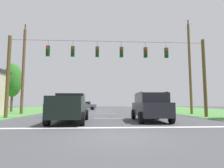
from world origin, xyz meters
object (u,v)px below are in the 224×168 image
Objects in this scene: suv_black at (150,106)px; utility_pole_near_left at (23,70)px; overhead_signal_span at (109,70)px; distant_car_oncoming at (85,106)px; utility_pole_mid_right at (190,67)px; pickup_truck at (70,108)px; tree_roadside_right at (13,80)px; distant_car_crossing_white at (162,106)px.

utility_pole_near_left is at bearing 144.36° from suv_black.
distant_car_oncoming is (-3.68, 17.81, -3.49)m from overhead_signal_span.
overhead_signal_span is 1.68× the size of utility_pole_near_left.
utility_pole_mid_right is 1.05× the size of utility_pole_near_left.
utility_pole_mid_right is at bearing 33.70° from pickup_truck.
suv_black is 0.43× the size of utility_pole_mid_right.
utility_pole_mid_right reaches higher than tree_roadside_right.
distant_car_crossing_white is at bearing -6.52° from distant_car_oncoming.
utility_pole_mid_right reaches higher than suv_black.
utility_pole_near_left reaches higher than tree_roadside_right.
pickup_truck is (-2.83, -3.90, -3.32)m from overhead_signal_span.
suv_black is 1.11× the size of distant_car_crossing_white.
pickup_truck is at bearing -175.34° from suv_black.
overhead_signal_span reaches higher than distant_car_crossing_white.
tree_roadside_right reaches higher than distant_car_oncoming.
distant_car_crossing_white is at bearing 57.14° from pickup_truck.
overhead_signal_span is 17.60m from tree_roadside_right.
suv_black is (2.82, -3.44, -3.22)m from overhead_signal_span.
tree_roadside_right reaches higher than suv_black.
distant_car_crossing_white is at bearing 27.47° from utility_pole_near_left.
utility_pole_near_left is (-6.31, -12.07, 4.42)m from distant_car_oncoming.
suv_black is at bearing -50.68° from overhead_signal_span.
utility_pole_near_left is (-19.80, 1.22, -0.36)m from utility_pole_mid_right.
pickup_truck is 12.74m from utility_pole_near_left.
pickup_truck is 1.12× the size of suv_black.
tree_roadside_right is at bearing -167.91° from distant_car_crossing_white.
tree_roadside_right is (-16.45, 14.58, 3.54)m from suv_black.
suv_black is 22.26m from tree_roadside_right.
overhead_signal_span is at bearing 129.32° from suv_black.
utility_pole_mid_right reaches higher than utility_pole_near_left.
suv_black is 11.51m from utility_pole_mid_right.
overhead_signal_span is 1.60× the size of utility_pole_mid_right.
distant_car_crossing_white is 0.40× the size of utility_pole_near_left.
suv_black is 21.01m from distant_car_crossing_white.
utility_pole_mid_right is (6.99, 7.97, 4.51)m from suv_black.
tree_roadside_right is at bearing -146.10° from distant_car_oncoming.
distant_car_oncoming is 19.53m from utility_pole_mid_right.
distant_car_crossing_white is at bearing 57.91° from overhead_signal_span.
distant_car_oncoming is at bearing 135.42° from utility_pole_mid_right.
distant_car_crossing_white is 1.00× the size of distant_car_oncoming.
pickup_truck is at bearing -53.41° from utility_pole_near_left.
suv_black is (5.65, 0.46, 0.09)m from pickup_truck.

